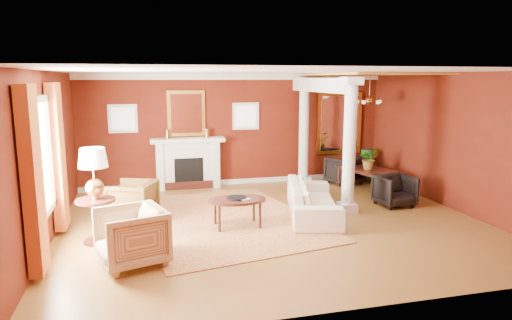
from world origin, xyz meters
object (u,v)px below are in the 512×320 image
object	(u,v)px
armchair_stripe	(131,234)
side_table	(94,178)
sofa	(313,194)
coffee_table	(237,201)
armchair_leopard	(132,199)
dining_table	(370,174)

from	to	relation	value
armchair_stripe	side_table	distance (m)	1.41
sofa	coffee_table	distance (m)	1.67
armchair_leopard	coffee_table	xyz separation A→B (m)	(1.92, -0.98, 0.08)
side_table	armchair_leopard	bearing A→B (deg)	64.61
sofa	coffee_table	size ratio (longest dim) A/B	2.16
coffee_table	dining_table	size ratio (longest dim) A/B	0.69
coffee_table	side_table	world-z (taller)	side_table
dining_table	side_table	bearing A→B (deg)	94.55
armchair_leopard	side_table	size ratio (longest dim) A/B	0.52
armchair_leopard	coffee_table	size ratio (longest dim) A/B	0.78
sofa	dining_table	distance (m)	2.70
armchair_stripe	dining_table	size ratio (longest dim) A/B	0.60
coffee_table	dining_table	world-z (taller)	dining_table
side_table	dining_table	xyz separation A→B (m)	(6.27, 2.16, -0.68)
armchair_stripe	side_table	size ratio (longest dim) A/B	0.58
armchair_leopard	dining_table	world-z (taller)	dining_table
side_table	coffee_table	bearing A→B (deg)	4.92
sofa	dining_table	bearing A→B (deg)	-37.55
armchair_stripe	sofa	bearing A→B (deg)	97.77
sofa	coffee_table	bearing A→B (deg)	115.96
coffee_table	dining_table	distance (m)	4.26
coffee_table	dining_table	bearing A→B (deg)	27.17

